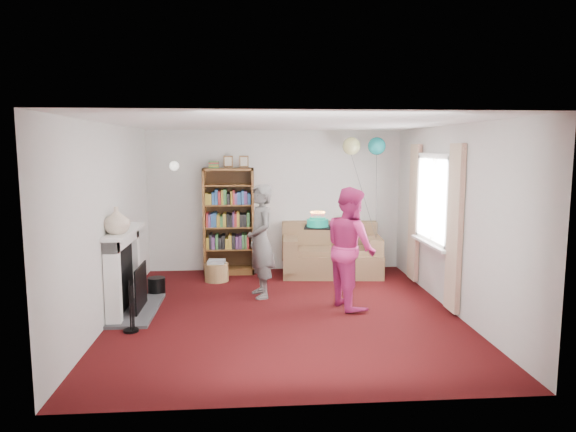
{
  "coord_description": "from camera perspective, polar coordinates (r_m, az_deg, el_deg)",
  "views": [
    {
      "loc": [
        -0.47,
        -6.63,
        2.2
      ],
      "look_at": [
        0.08,
        0.6,
        1.23
      ],
      "focal_mm": 32.0,
      "sensor_mm": 36.0,
      "label": 1
    }
  ],
  "objects": [
    {
      "name": "wall_right",
      "position": [
        7.23,
        17.84,
        -0.27
      ],
      "size": [
        0.02,
        5.0,
        2.5
      ],
      "primitive_type": "cube",
      "color": "silver",
      "rests_on": "ground"
    },
    {
      "name": "ground",
      "position": [
        7.0,
        -0.32,
        -10.67
      ],
      "size": [
        5.0,
        5.0,
        0.0
      ],
      "primitive_type": "plane",
      "color": "black",
      "rests_on": "ground"
    },
    {
      "name": "balloons",
      "position": [
        8.96,
        8.46,
        7.69
      ],
      "size": [
        0.74,
        0.47,
        1.71
      ],
      "color": "#3F3F3F",
      "rests_on": "ground"
    },
    {
      "name": "person_magenta",
      "position": [
        7.12,
        6.97,
        -3.47
      ],
      "size": [
        0.82,
        0.95,
        1.67
      ],
      "primitive_type": "imported",
      "rotation": [
        0.0,
        0.0,
        1.84
      ],
      "color": "#B62465",
      "rests_on": "ground"
    },
    {
      "name": "wall_left",
      "position": [
        6.93,
        -19.31,
        -0.66
      ],
      "size": [
        0.02,
        5.0,
        2.5
      ],
      "primitive_type": "cube",
      "color": "silver",
      "rests_on": "ground"
    },
    {
      "name": "sofa",
      "position": [
        9.01,
        4.83,
        -4.33
      ],
      "size": [
        1.68,
        0.89,
        0.89
      ],
      "rotation": [
        0.0,
        0.0,
        -0.09
      ],
      "color": "brown",
      "rests_on": "ground"
    },
    {
      "name": "bookcase",
      "position": [
        9.03,
        -6.58,
        -0.64
      ],
      "size": [
        0.87,
        0.42,
        2.06
      ],
      "color": "#472B14",
      "rests_on": "ground"
    },
    {
      "name": "birthday_cake",
      "position": [
        7.02,
        3.31,
        -0.78
      ],
      "size": [
        0.36,
        0.36,
        0.22
      ],
      "rotation": [
        0.0,
        0.0,
        -0.17
      ],
      "color": "black",
      "rests_on": "ground"
    },
    {
      "name": "fireplace",
      "position": [
        7.21,
        -17.33,
        -6.25
      ],
      "size": [
        0.55,
        1.8,
        1.12
      ],
      "color": "#3F3F42",
      "rests_on": "ground"
    },
    {
      "name": "mantel_vase",
      "position": [
        6.75,
        -18.5,
        -0.45
      ],
      "size": [
        0.37,
        0.37,
        0.34
      ],
      "primitive_type": "imported",
      "rotation": [
        0.0,
        0.0,
        -0.13
      ],
      "color": "beige",
      "rests_on": "fireplace"
    },
    {
      "name": "window_bay",
      "position": [
        7.77,
        15.79,
        -0.01
      ],
      "size": [
        0.14,
        2.02,
        2.2
      ],
      "color": "white",
      "rests_on": "ground"
    },
    {
      "name": "wall_sconce",
      "position": [
        9.09,
        -12.54,
        5.45
      ],
      "size": [
        0.16,
        0.23,
        0.16
      ],
      "color": "gold",
      "rests_on": "ground"
    },
    {
      "name": "person_striped",
      "position": [
        7.54,
        -3.05,
        -2.79
      ],
      "size": [
        0.54,
        0.69,
        1.67
      ],
      "primitive_type": "imported",
      "rotation": [
        0.0,
        0.0,
        -1.32
      ],
      "color": "black",
      "rests_on": "ground"
    },
    {
      "name": "wicker_basket",
      "position": [
        8.62,
        -7.93,
        -6.11
      ],
      "size": [
        0.39,
        0.39,
        0.36
      ],
      "rotation": [
        0.0,
        0.0,
        -0.09
      ],
      "color": "#A2744B",
      "rests_on": "ground"
    },
    {
      "name": "ceiling",
      "position": [
        6.65,
        -0.34,
        10.28
      ],
      "size": [
        4.5,
        5.0,
        0.01
      ],
      "primitive_type": "cube",
      "color": "white",
      "rests_on": "wall_back"
    },
    {
      "name": "wall_back",
      "position": [
        9.2,
        -1.43,
        1.72
      ],
      "size": [
        4.5,
        0.02,
        2.5
      ],
      "primitive_type": "cube",
      "color": "silver",
      "rests_on": "ground"
    }
  ]
}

